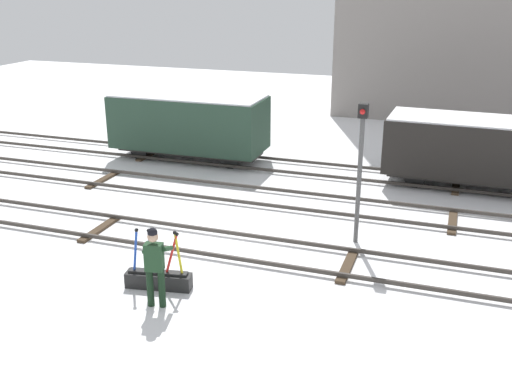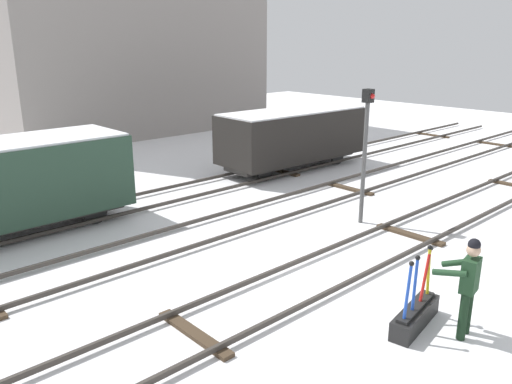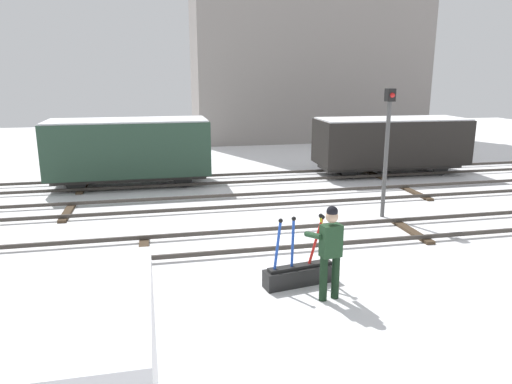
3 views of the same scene
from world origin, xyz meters
name	(u,v)px [view 3 (image 3 of 3)]	position (x,y,z in m)	size (l,w,h in m)	color
ground_plane	(285,242)	(0.00, 0.00, 0.00)	(60.00, 60.00, 0.00)	white
track_main_line	(285,238)	(0.00, 0.00, 0.11)	(44.00, 1.94, 0.18)	#38332D
track_siding_near	(255,200)	(0.00, 3.80, 0.11)	(44.00, 1.94, 0.18)	#38332D
track_siding_far	(237,178)	(0.00, 7.19, 0.11)	(44.00, 1.94, 0.18)	#38332D
switch_lever_frame	(300,272)	(-0.37, -2.46, 0.25)	(1.56, 0.62, 1.45)	black
rail_worker	(330,247)	(-0.04, -3.18, 1.04)	(0.62, 0.74, 1.84)	black
signal_post	(387,140)	(3.44, 1.53, 2.31)	(0.24, 0.32, 3.76)	#4C4C4C
apartment_building	(308,39)	(6.78, 19.38, 6.35)	(14.99, 5.64, 12.69)	gray
freight_car_back_track	(391,142)	(6.56, 7.19, 1.37)	(6.30, 2.47, 2.38)	#2D2B28
freight_car_far_end	(129,149)	(-4.09, 7.19, 1.45)	(5.89, 2.33, 2.53)	#2D2B28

